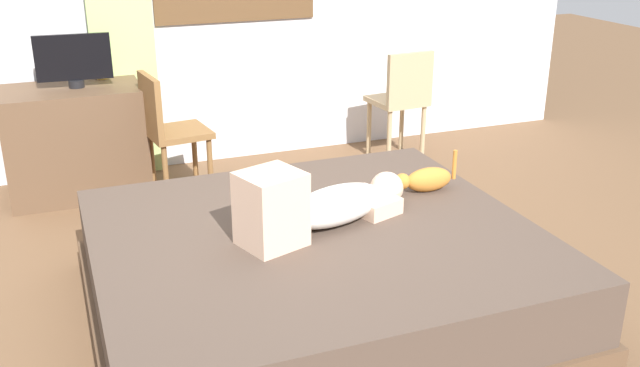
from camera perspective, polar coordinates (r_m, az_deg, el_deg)
The scene contains 10 objects.
ground_plane at distance 3.51m, azimuth -0.25°, elevation -10.91°, with size 16.00×16.00×0.00m, color brown.
bed at distance 3.47m, azimuth -0.35°, elevation -7.14°, with size 2.08×1.90×0.45m.
person_lying at distance 3.35m, azimuth 0.02°, elevation -1.70°, with size 0.93×0.51×0.34m.
cat at distance 3.83m, azimuth 8.38°, elevation 0.32°, with size 0.36×0.11×0.21m.
desk at distance 5.14m, azimuth -18.76°, elevation 3.17°, with size 0.90×0.56×0.74m.
tv_monitor at distance 5.01m, azimuth -18.97°, elevation 9.25°, with size 0.48×0.10×0.35m.
cup at distance 5.23m, azimuth -16.92°, elevation 8.35°, with size 0.07×0.07×0.08m, color gold.
chair_by_desk at distance 4.82m, azimuth -12.00°, elevation 4.40°, with size 0.43×0.43×0.86m.
chair_spare at distance 5.51m, azimuth 6.53°, elevation 6.85°, with size 0.41×0.41×0.86m.
curtain_left at distance 5.26m, azimuth -15.62°, elevation 12.95°, with size 0.44×0.06×2.35m, color #ADCC75.
Camera 1 is at (-1.05, -2.77, 1.87)m, focal length 40.34 mm.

